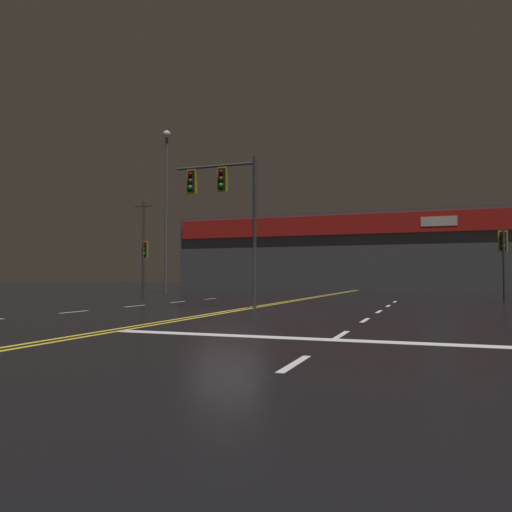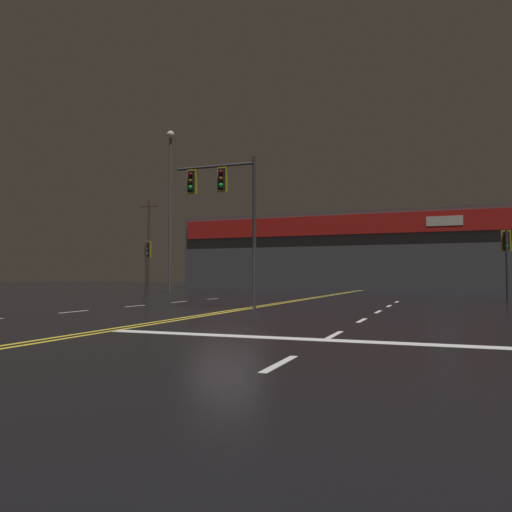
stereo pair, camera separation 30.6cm
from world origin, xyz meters
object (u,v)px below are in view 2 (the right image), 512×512
at_px(traffic_signal_corner_northeast, 507,249).
at_px(traffic_signal_median, 222,195).
at_px(streetlight_near_left, 170,192).
at_px(traffic_signal_corner_northwest, 147,256).

bearing_deg(traffic_signal_corner_northeast, traffic_signal_median, -143.04).
bearing_deg(streetlight_near_left, traffic_signal_median, -53.21).
height_order(traffic_signal_median, traffic_signal_corner_northwest, traffic_signal_median).
distance_m(traffic_signal_corner_northwest, streetlight_near_left, 8.42).
distance_m(traffic_signal_median, streetlight_near_left, 18.35).
bearing_deg(traffic_signal_corner_northwest, traffic_signal_corner_northeast, 0.08).
bearing_deg(traffic_signal_median, streetlight_near_left, 126.79).
bearing_deg(streetlight_near_left, traffic_signal_corner_northeast, -16.43).
bearing_deg(traffic_signal_corner_northeast, traffic_signal_corner_northwest, -179.92).
height_order(traffic_signal_median, traffic_signal_corner_northeast, traffic_signal_median).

